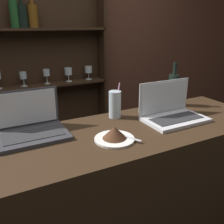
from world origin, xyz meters
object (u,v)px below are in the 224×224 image
object	(u,v)px
laptop_far	(171,111)
water_glass	(115,104)
cake_plate	(115,135)
wine_bottle_dark	(173,89)
laptop_near	(31,126)

from	to	relation	value
laptop_far	water_glass	size ratio (longest dim) A/B	1.73
cake_plate	wine_bottle_dark	world-z (taller)	wine_bottle_dark
laptop_near	wine_bottle_dark	xyz separation A→B (m)	(0.93, 0.05, 0.07)
laptop_far	water_glass	world-z (taller)	laptop_far
cake_plate	wine_bottle_dark	bearing A→B (deg)	26.20
water_glass	laptop_near	bearing A→B (deg)	-177.57
laptop_near	wine_bottle_dark	distance (m)	0.93
laptop_far	cake_plate	size ratio (longest dim) A/B	1.84
water_glass	wine_bottle_dark	distance (m)	0.45
laptop_near	water_glass	size ratio (longest dim) A/B	1.62
laptop_near	cake_plate	xyz separation A→B (m)	(0.33, -0.25, -0.02)
water_glass	laptop_far	bearing A→B (deg)	-32.87
laptop_near	water_glass	bearing A→B (deg)	2.43
cake_plate	wine_bottle_dark	size ratio (longest dim) A/B	0.67
water_glass	cake_plate	bearing A→B (deg)	-118.66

